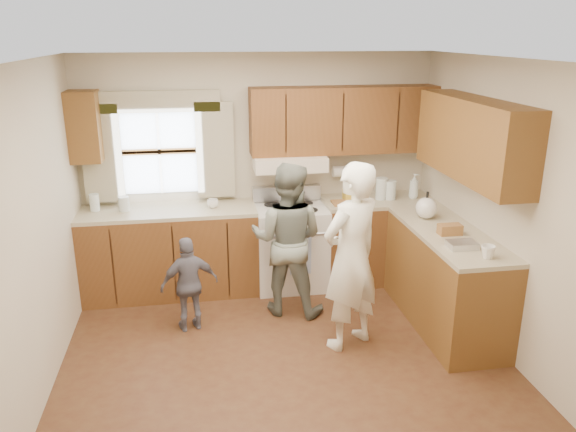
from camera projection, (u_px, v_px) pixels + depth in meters
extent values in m
plane|color=#432214|center=(284.00, 355.00, 4.92)|extent=(3.80, 3.80, 0.00)
plane|color=white|center=(284.00, 60.00, 4.13)|extent=(3.80, 3.80, 0.00)
plane|color=beige|center=(259.00, 170.00, 6.16)|extent=(3.80, 0.00, 3.80)
plane|color=beige|center=(338.00, 328.00, 2.88)|extent=(3.80, 0.00, 3.80)
plane|color=beige|center=(35.00, 234.00, 4.23)|extent=(0.00, 3.50, 3.50)
plane|color=beige|center=(502.00, 209.00, 4.82)|extent=(0.00, 3.50, 3.50)
cube|color=#45240E|center=(171.00, 253.00, 5.98)|extent=(1.82, 0.60, 0.90)
cube|color=#45240E|center=(376.00, 241.00, 6.33)|extent=(1.22, 0.60, 0.90)
cube|color=#492B10|center=(445.00, 280.00, 5.33)|extent=(0.60, 1.65, 0.90)
cube|color=tan|center=(168.00, 211.00, 5.83)|extent=(1.82, 0.60, 0.04)
cube|color=tan|center=(379.00, 201.00, 6.19)|extent=(1.22, 0.60, 0.04)
cube|color=tan|center=(449.00, 234.00, 5.18)|extent=(0.60, 1.65, 0.04)
cube|color=#45240E|center=(344.00, 120.00, 5.98)|extent=(2.00, 0.33, 0.70)
cube|color=#492B10|center=(85.00, 127.00, 5.56)|extent=(0.30, 0.33, 0.70)
cube|color=#492B10|center=(473.00, 139.00, 4.93)|extent=(0.33, 1.65, 0.70)
cube|color=beige|center=(289.00, 162.00, 5.95)|extent=(0.76, 0.45, 0.15)
cube|color=silver|center=(159.00, 151.00, 5.90)|extent=(0.90, 0.03, 0.90)
cube|color=gold|center=(102.00, 154.00, 5.76)|extent=(0.40, 0.05, 1.02)
cube|color=gold|center=(215.00, 150.00, 5.94)|extent=(0.40, 0.05, 1.02)
cube|color=gold|center=(156.00, 102.00, 5.69)|extent=(1.30, 0.05, 0.22)
cylinder|color=white|center=(345.00, 171.00, 6.23)|extent=(0.27, 0.12, 0.12)
imported|color=silver|center=(213.00, 203.00, 5.86)|extent=(0.12, 0.12, 0.09)
imported|color=silver|center=(414.00, 186.00, 6.18)|extent=(0.15, 0.15, 0.28)
imported|color=silver|center=(362.00, 201.00, 6.02)|extent=(0.25, 0.25, 0.05)
imported|color=silver|center=(488.00, 252.00, 4.55)|extent=(0.12, 0.12, 0.11)
cylinder|color=silver|center=(94.00, 203.00, 5.75)|extent=(0.10, 0.10, 0.18)
cylinder|color=silver|center=(124.00, 204.00, 5.75)|extent=(0.11, 0.11, 0.15)
cube|color=olive|center=(345.00, 203.00, 6.01)|extent=(0.27, 0.20, 0.02)
cube|color=gold|center=(353.00, 195.00, 6.13)|extent=(0.21, 0.15, 0.11)
cylinder|color=silver|center=(381.00, 189.00, 6.15)|extent=(0.13, 0.13, 0.24)
cylinder|color=silver|center=(390.00, 190.00, 6.15)|extent=(0.13, 0.13, 0.21)
sphere|color=silver|center=(426.00, 208.00, 5.52)|extent=(0.21, 0.21, 0.21)
cube|color=olive|center=(450.00, 229.00, 5.09)|extent=(0.21, 0.11, 0.09)
cube|color=silver|center=(462.00, 245.00, 4.78)|extent=(0.24, 0.17, 0.06)
cube|color=silver|center=(290.00, 247.00, 6.16)|extent=(0.76, 0.64, 0.90)
cube|color=#B7B7BC|center=(287.00, 193.00, 6.23)|extent=(0.76, 0.10, 0.16)
cylinder|color=#B7B7BC|center=(296.00, 235.00, 5.78)|extent=(0.68, 0.03, 0.03)
cube|color=#5076BB|center=(301.00, 255.00, 5.84)|extent=(0.22, 0.02, 0.42)
cylinder|color=black|center=(272.00, 205.00, 6.10)|extent=(0.18, 0.18, 0.01)
cylinder|color=black|center=(305.00, 203.00, 6.16)|extent=(0.18, 0.18, 0.01)
cylinder|color=black|center=(276.00, 212.00, 5.87)|extent=(0.18, 0.18, 0.01)
cylinder|color=black|center=(309.00, 210.00, 5.92)|extent=(0.18, 0.18, 0.01)
imported|color=white|center=(351.00, 257.00, 4.84)|extent=(0.74, 0.65, 1.69)
imported|color=#24362F|center=(287.00, 239.00, 5.48)|extent=(0.91, 0.82, 1.53)
imported|color=slate|center=(190.00, 284.00, 5.22)|extent=(0.58, 0.34, 0.92)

